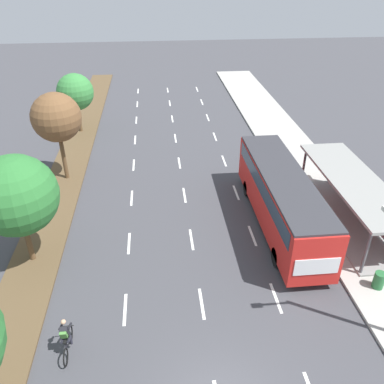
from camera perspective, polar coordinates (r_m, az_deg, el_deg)
The scene contains 12 objects.
median_strip at distance 31.63m, azimuth -17.14°, elevation 3.94°, with size 2.60×52.00×0.12m, color brown.
sidewalk_right at distance 32.82m, azimuth 14.47°, elevation 5.40°, with size 4.50×52.00×0.15m, color #ADAAA3.
lane_divider_left at distance 28.38m, azimuth -8.57°, elevation 1.70°, with size 0.14×45.04×0.01m.
lane_divider_center at distance 28.37m, azimuth -1.50°, elevation 2.06°, with size 0.14×45.04×0.01m.
lane_divider_right at distance 28.80m, azimuth 5.47°, elevation 2.39°, with size 0.14×45.04×0.01m.
bus_shelter at distance 24.50m, azimuth 22.53°, elevation -0.58°, with size 2.90×9.73×2.86m.
bus at distance 23.00m, azimuth 12.81°, elevation -0.35°, with size 2.54×11.29×3.37m.
cyclist at distance 17.31m, azimuth -17.72°, elevation -19.50°, with size 0.46×1.82×1.71m.
median_tree_second at distance 20.44m, azimuth -24.08°, elevation -0.49°, with size 3.98×3.98×5.86m.
median_tree_third at distance 27.78m, azimuth -19.03°, elevation 10.13°, with size 3.28×3.28×6.14m.
median_tree_fourth at distance 36.30m, azimuth -16.54°, elevation 13.67°, with size 3.14×3.14×5.12m.
trash_bin at distance 21.03m, azimuth 25.42°, elevation -11.45°, with size 0.52×0.52×0.85m, color #286B38.
Camera 1 is at (-1.72, -7.74, 13.76)m, focal length 36.88 mm.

